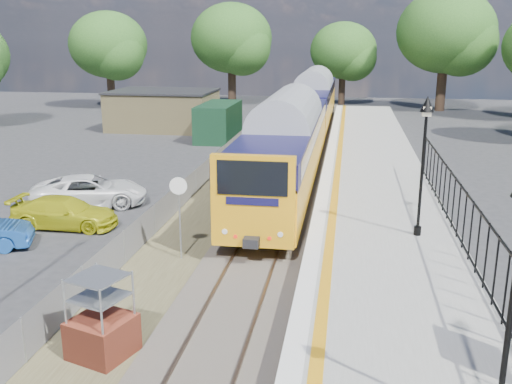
% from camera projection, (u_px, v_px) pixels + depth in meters
% --- Properties ---
extents(ground, '(120.00, 120.00, 0.00)m').
position_uv_depth(ground, '(224.00, 336.00, 14.34)').
color(ground, '#2D2D30').
rests_on(ground, ground).
extents(track_bed, '(5.90, 80.00, 0.29)m').
position_uv_depth(track_bed, '(263.00, 216.00, 23.61)').
color(track_bed, '#473F38').
rests_on(track_bed, ground).
extents(platform, '(5.00, 70.00, 0.90)m').
position_uv_depth(platform, '(380.00, 227.00, 21.19)').
color(platform, gray).
rests_on(platform, ground).
extents(platform_edge, '(0.90, 70.00, 0.01)m').
position_uv_depth(platform_edge, '(325.00, 213.00, 21.39)').
color(platform_edge, silver).
rests_on(platform_edge, platform).
extents(victorian_lamp_north, '(0.44, 0.44, 4.60)m').
position_uv_depth(victorian_lamp_north, '(425.00, 134.00, 18.11)').
color(victorian_lamp_north, black).
rests_on(victorian_lamp_north, platform).
extents(palisade_fence, '(0.12, 26.00, 2.00)m').
position_uv_depth(palisade_fence, '(484.00, 251.00, 14.98)').
color(palisade_fence, black).
rests_on(palisade_fence, platform).
extents(wire_fence, '(0.06, 52.00, 1.20)m').
position_uv_depth(wire_fence, '(190.00, 187.00, 26.26)').
color(wire_fence, '#999EA3').
rests_on(wire_fence, ground).
extents(outbuilding, '(10.80, 10.10, 3.12)m').
position_uv_depth(outbuilding, '(174.00, 112.00, 45.35)').
color(outbuilding, tan).
rests_on(outbuilding, ground).
extents(tree_line, '(56.80, 43.80, 11.88)m').
position_uv_depth(tree_line, '(335.00, 44.00, 52.38)').
color(tree_line, '#332319').
rests_on(tree_line, ground).
extents(train, '(2.82, 40.83, 3.51)m').
position_uv_depth(train, '(304.00, 115.00, 37.39)').
color(train, orange).
rests_on(train, ground).
extents(brick_plinth, '(1.61, 1.61, 2.07)m').
position_uv_depth(brick_plinth, '(101.00, 318.00, 13.18)').
color(brick_plinth, maroon).
rests_on(brick_plinth, ground).
extents(speed_sign, '(0.58, 0.13, 2.89)m').
position_uv_depth(speed_sign, '(179.00, 204.00, 18.70)').
color(speed_sign, '#999EA3').
rests_on(speed_sign, ground).
extents(car_yellow, '(4.21, 1.78, 1.21)m').
position_uv_depth(car_yellow, '(65.00, 213.00, 22.40)').
color(car_yellow, gold).
rests_on(car_yellow, ground).
extents(car_white, '(5.43, 3.79, 1.38)m').
position_uv_depth(car_white, '(90.00, 191.00, 25.21)').
color(car_white, white).
rests_on(car_white, ground).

